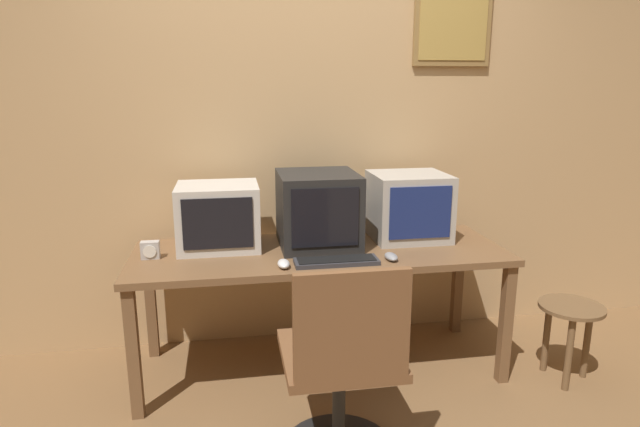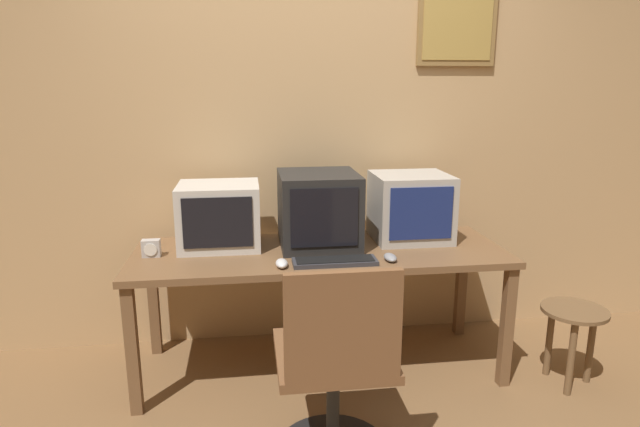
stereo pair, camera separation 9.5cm
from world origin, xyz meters
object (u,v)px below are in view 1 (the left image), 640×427
(monitor_center, at_px, (318,209))
(keyboard_main, at_px, (336,261))
(monitor_right, at_px, (409,206))
(side_stool, at_px, (570,323))
(monitor_left, at_px, (218,216))
(desk_clock, at_px, (150,250))
(mouse_far_corner, at_px, (284,264))
(mouse_near_keyboard, at_px, (391,257))
(office_chair, at_px, (342,378))

(monitor_center, distance_m, keyboard_main, 0.39)
(monitor_right, bearing_deg, side_stool, -32.74)
(monitor_left, bearing_deg, desk_clock, -158.20)
(monitor_left, height_order, side_stool, monitor_left)
(monitor_left, xyz_separation_m, mouse_far_corner, (0.31, -0.39, -0.16))
(monitor_left, relative_size, keyboard_main, 1.03)
(keyboard_main, height_order, mouse_near_keyboard, mouse_near_keyboard)
(monitor_left, distance_m, monitor_right, 1.08)
(monitor_center, distance_m, desk_clock, 0.91)
(keyboard_main, height_order, mouse_far_corner, mouse_far_corner)
(side_stool, bearing_deg, office_chair, -161.41)
(monitor_center, bearing_deg, monitor_right, 4.35)
(monitor_right, distance_m, mouse_far_corner, 0.88)
(monitor_center, distance_m, mouse_far_corner, 0.46)
(monitor_left, bearing_deg, side_stool, -14.84)
(mouse_near_keyboard, bearing_deg, keyboard_main, -178.04)
(monitor_left, distance_m, desk_clock, 0.40)
(desk_clock, distance_m, office_chair, 1.21)
(monitor_center, height_order, side_stool, monitor_center)
(office_chair, bearing_deg, monitor_right, 58.05)
(monitor_center, height_order, office_chair, monitor_center)
(office_chair, xyz_separation_m, side_stool, (1.34, 0.45, -0.07))
(side_stool, bearing_deg, mouse_near_keyboard, 173.26)
(desk_clock, relative_size, side_stool, 0.21)
(mouse_far_corner, bearing_deg, office_chair, -71.78)
(mouse_far_corner, height_order, side_stool, mouse_far_corner)
(monitor_left, relative_size, mouse_near_keyboard, 3.79)
(keyboard_main, bearing_deg, mouse_far_corner, -177.34)
(monitor_left, xyz_separation_m, desk_clock, (-0.35, -0.14, -0.13))
(keyboard_main, bearing_deg, monitor_left, 146.57)
(monitor_right, bearing_deg, mouse_near_keyboard, -119.77)
(mouse_far_corner, distance_m, desk_clock, 0.71)
(monitor_center, xyz_separation_m, mouse_far_corner, (-0.23, -0.35, -0.18))
(desk_clock, xyz_separation_m, side_stool, (2.18, -0.35, -0.42))
(monitor_right, height_order, keyboard_main, monitor_right)
(monitor_left, distance_m, keyboard_main, 0.71)
(monitor_right, xyz_separation_m, mouse_far_corner, (-0.76, -0.39, -0.17))
(keyboard_main, height_order, desk_clock, desk_clock)
(monitor_center, relative_size, side_stool, 1.06)
(mouse_far_corner, relative_size, office_chair, 0.12)
(side_stool, bearing_deg, monitor_left, 165.16)
(monitor_right, relative_size, mouse_near_keyboard, 3.69)
(mouse_far_corner, xyz_separation_m, side_stool, (1.52, -0.09, -0.39))
(monitor_left, bearing_deg, keyboard_main, -33.43)
(monitor_center, height_order, mouse_near_keyboard, monitor_center)
(monitor_center, xyz_separation_m, monitor_right, (0.53, 0.04, -0.01))
(monitor_center, relative_size, office_chair, 0.50)
(keyboard_main, xyz_separation_m, office_chair, (-0.09, -0.56, -0.31))
(monitor_left, height_order, monitor_right, monitor_right)
(office_chair, distance_m, side_stool, 1.42)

